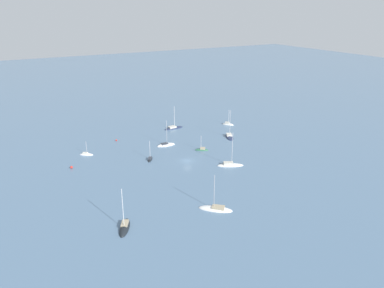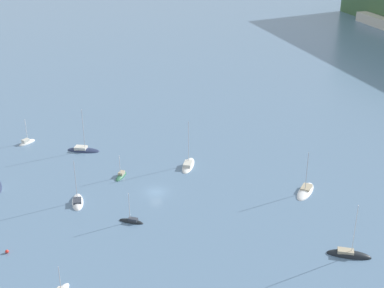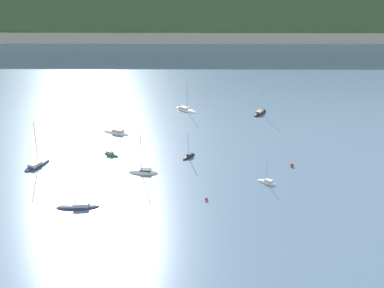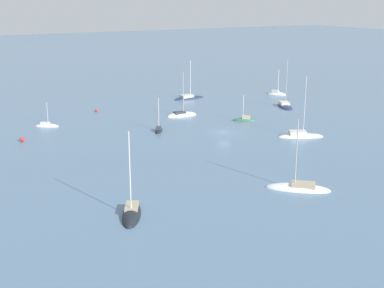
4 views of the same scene
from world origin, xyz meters
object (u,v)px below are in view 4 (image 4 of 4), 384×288
(sailboat_3, at_px, (300,136))
(sailboat_7, at_px, (285,106))
(sailboat_0, at_px, (189,98))
(mooring_buoy_1, at_px, (22,139))
(sailboat_8, at_px, (298,189))
(sailboat_4, at_px, (159,130))
(sailboat_5, at_px, (47,126))
(sailboat_6, at_px, (277,94))
(sailboat_9, at_px, (132,215))
(mooring_buoy_0, at_px, (96,110))
(sailboat_1, at_px, (182,116))
(sailboat_2, at_px, (244,120))

(sailboat_3, distance_m, sailboat_7, 28.29)
(sailboat_0, relative_size, mooring_buoy_1, 12.26)
(sailboat_0, height_order, sailboat_8, sailboat_8)
(sailboat_4, distance_m, sailboat_8, 38.83)
(sailboat_5, relative_size, sailboat_6, 0.75)
(sailboat_9, xyz_separation_m, mooring_buoy_0, (-17.74, -58.91, 0.24))
(sailboat_9, distance_m, mooring_buoy_0, 61.53)
(sailboat_0, height_order, mooring_buoy_1, sailboat_0)
(sailboat_0, bearing_deg, mooring_buoy_1, -159.95)
(sailboat_5, bearing_deg, sailboat_6, 38.94)
(sailboat_9, bearing_deg, sailboat_1, 173.24)
(sailboat_9, bearing_deg, sailboat_3, 141.80)
(sailboat_7, xyz_separation_m, mooring_buoy_1, (61.46, 0.37, 0.29))
(sailboat_2, distance_m, sailboat_3, 16.45)
(mooring_buoy_0, bearing_deg, sailboat_4, 99.66)
(sailboat_2, xyz_separation_m, sailboat_9, (41.46, 34.40, -0.04))
(sailboat_1, bearing_deg, sailboat_5, 174.52)
(sailboat_7, height_order, mooring_buoy_1, sailboat_7)
(mooring_buoy_1, bearing_deg, sailboat_2, 171.56)
(sailboat_1, height_order, sailboat_7, sailboat_7)
(sailboat_0, xyz_separation_m, sailboat_7, (-14.33, 20.85, 0.01))
(sailboat_4, bearing_deg, sailboat_1, -14.82)
(sailboat_5, distance_m, mooring_buoy_1, 11.71)
(sailboat_1, xyz_separation_m, mooring_buoy_0, (14.53, -13.84, 0.25))
(sailboat_0, distance_m, sailboat_7, 25.30)
(sailboat_8, height_order, mooring_buoy_0, sailboat_8)
(sailboat_2, bearing_deg, mooring_buoy_1, 24.70)
(sailboat_0, height_order, mooring_buoy_0, sailboat_0)
(sailboat_2, height_order, mooring_buoy_1, sailboat_2)
(sailboat_0, xyz_separation_m, sailboat_3, (1.55, 44.26, 0.02))
(sailboat_1, distance_m, sailboat_9, 55.44)
(sailboat_8, bearing_deg, sailboat_0, -65.19)
(sailboat_7, height_order, sailboat_9, sailboat_7)
(sailboat_0, distance_m, sailboat_8, 68.76)
(sailboat_2, xyz_separation_m, sailboat_3, (-0.98, 16.42, 0.02))
(sailboat_3, xyz_separation_m, sailboat_7, (-15.88, -23.41, -0.01))
(sailboat_4, bearing_deg, sailboat_3, -97.31)
(sailboat_8, height_order, sailboat_9, sailboat_9)
(mooring_buoy_1, bearing_deg, sailboat_3, 153.19)
(sailboat_7, bearing_deg, sailboat_9, -29.64)
(sailboat_6, xyz_separation_m, sailboat_8, (43.87, 58.50, -0.05))
(sailboat_5, bearing_deg, sailboat_4, -5.35)
(sailboat_3, bearing_deg, sailboat_8, -105.78)
(sailboat_0, xyz_separation_m, mooring_buoy_1, (47.14, 21.22, 0.30))
(sailboat_5, distance_m, mooring_buoy_0, 16.23)
(mooring_buoy_0, bearing_deg, sailboat_3, 121.10)
(sailboat_0, xyz_separation_m, sailboat_1, (11.71, 17.16, -0.04))
(sailboat_5, bearing_deg, sailboat_2, 11.51)
(sailboat_4, xyz_separation_m, sailboat_8, (-1.50, 38.80, -0.04))
(sailboat_9, bearing_deg, sailboat_6, 158.28)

